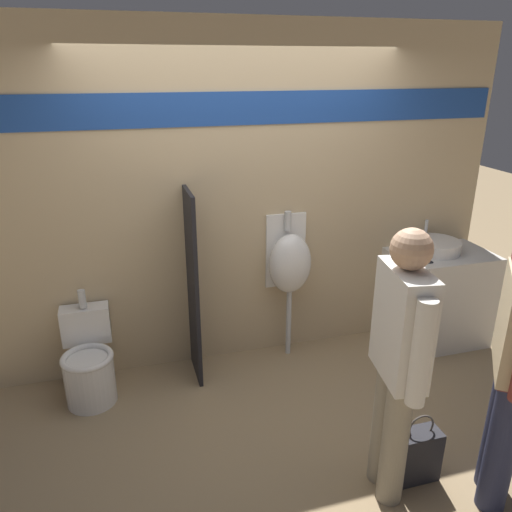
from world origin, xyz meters
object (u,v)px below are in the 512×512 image
(urinal_near_counter, at_px, (290,263))
(toilet, at_px, (89,364))
(person_with_lanyard, at_px, (399,358))
(cell_phone, at_px, (425,260))
(sink_basin, at_px, (435,246))
(shopping_bag, at_px, (417,454))

(urinal_near_counter, relative_size, toilet, 1.57)
(urinal_near_counter, xyz_separation_m, person_with_lanyard, (0.05, -1.58, 0.06))
(cell_phone, bearing_deg, toilet, 177.94)
(urinal_near_counter, bearing_deg, cell_phone, -14.26)
(toilet, bearing_deg, person_with_lanyard, -39.69)
(urinal_near_counter, bearing_deg, person_with_lanyard, -88.10)
(urinal_near_counter, bearing_deg, sink_basin, -4.71)
(sink_basin, height_order, shopping_bag, sink_basin)
(cell_phone, height_order, urinal_near_counter, urinal_near_counter)
(cell_phone, height_order, shopping_bag, cell_phone)
(person_with_lanyard, relative_size, shopping_bag, 3.54)
(toilet, height_order, person_with_lanyard, person_with_lanyard)
(toilet, distance_m, person_with_lanyard, 2.28)
(cell_phone, height_order, toilet, cell_phone)
(shopping_bag, bearing_deg, sink_basin, 55.02)
(sink_basin, xyz_separation_m, toilet, (-2.94, -0.07, -0.62))
(toilet, bearing_deg, shopping_bag, -36.01)
(shopping_bag, bearing_deg, person_with_lanyard, -176.24)
(cell_phone, height_order, person_with_lanyard, person_with_lanyard)
(sink_basin, relative_size, shopping_bag, 0.95)
(sink_basin, bearing_deg, person_with_lanyard, -130.10)
(person_with_lanyard, distance_m, shopping_bag, 0.76)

